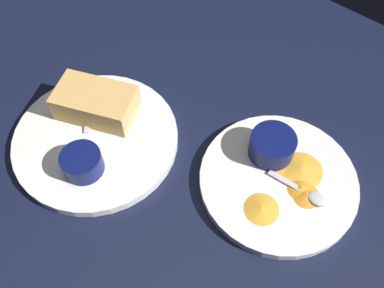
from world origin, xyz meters
TOP-DOWN VIEW (x-y plane):
  - ground_plane at (0.00, 0.00)cm, footprint 110.00×110.00cm
  - plate_sandwich_main at (-7.23, -2.84)cm, footprint 27.26×27.26cm
  - sandwich_half_near at (-10.61, 1.09)cm, footprint 14.93×12.03cm
  - ramekin_dark_sauce at (-4.01, -8.06)cm, footprint 6.31×6.31cm
  - spoon_by_dark_ramekin at (-7.68, -4.36)cm, footprint 8.00×8.05cm
  - plate_chips_companion at (20.43, 9.92)cm, footprint 24.56×24.56cm
  - ramekin_light_gravy at (16.75, 12.99)cm, footprint 7.17×7.17cm
  - spoon_by_gravy_ramekin at (25.54, 10.35)cm, footprint 9.94×2.46cm
  - plantain_chip_scatter at (21.96, 10.41)cm, footprint 12.84×17.84cm

SIDE VIEW (x-z plane):
  - ground_plane at x=0.00cm, z-range -3.00..0.00cm
  - plate_sandwich_main at x=-7.23cm, z-range 0.00..1.60cm
  - plate_chips_companion at x=20.43cm, z-range 0.00..1.60cm
  - plantain_chip_scatter at x=21.96cm, z-range 1.60..2.20cm
  - spoon_by_dark_ramekin at x=-7.68cm, z-range 1.56..2.36cm
  - spoon_by_gravy_ramekin at x=25.54cm, z-range 1.56..2.36cm
  - ramekin_dark_sauce at x=-4.01cm, z-range 1.74..5.32cm
  - ramekin_light_gravy at x=16.75cm, z-range 1.75..5.80cm
  - sandwich_half_near at x=-10.61cm, z-range 1.60..6.40cm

